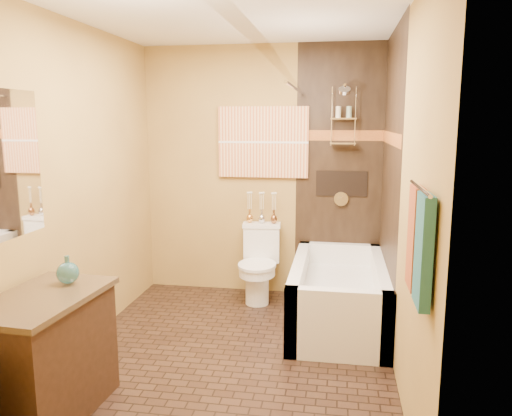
% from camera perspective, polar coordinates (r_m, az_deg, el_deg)
% --- Properties ---
extents(floor, '(3.00, 3.00, 0.00)m').
position_cam_1_polar(floor, '(3.96, -2.86, -16.45)').
color(floor, black).
rests_on(floor, ground).
extents(wall_left, '(0.02, 3.00, 2.50)m').
position_cam_1_polar(wall_left, '(4.02, -19.99, 2.04)').
color(wall_left, '#B08F44').
rests_on(wall_left, floor).
extents(wall_right, '(0.02, 3.00, 2.50)m').
position_cam_1_polar(wall_right, '(3.53, 16.36, 1.21)').
color(wall_right, '#B08F44').
rests_on(wall_right, floor).
extents(wall_back, '(2.40, 0.02, 2.50)m').
position_cam_1_polar(wall_back, '(5.05, 0.65, 4.14)').
color(wall_back, '#B08F44').
rests_on(wall_back, floor).
extents(wall_front, '(2.40, 0.02, 2.50)m').
position_cam_1_polar(wall_front, '(2.17, -11.62, -3.88)').
color(wall_front, '#B08F44').
rests_on(wall_front, floor).
extents(ceiling, '(3.00, 3.00, 0.00)m').
position_cam_1_polar(ceiling, '(3.63, -3.23, 21.69)').
color(ceiling, silver).
rests_on(ceiling, wall_back).
extents(alcove_tile_back, '(0.85, 0.01, 2.50)m').
position_cam_1_polar(alcove_tile_back, '(4.98, 9.49, 3.92)').
color(alcove_tile_back, black).
rests_on(alcove_tile_back, wall_back).
extents(alcove_tile_right, '(0.01, 1.50, 2.50)m').
position_cam_1_polar(alcove_tile_right, '(4.27, 15.03, 2.73)').
color(alcove_tile_right, black).
rests_on(alcove_tile_right, wall_right).
extents(mosaic_band_back, '(0.85, 0.01, 0.10)m').
position_cam_1_polar(mosaic_band_back, '(4.95, 9.62, 8.18)').
color(mosaic_band_back, brown).
rests_on(mosaic_band_back, alcove_tile_back).
extents(mosaic_band_right, '(0.01, 1.50, 0.10)m').
position_cam_1_polar(mosaic_band_right, '(4.24, 15.12, 7.70)').
color(mosaic_band_right, brown).
rests_on(mosaic_band_right, alcove_tile_right).
extents(alcove_niche, '(0.50, 0.01, 0.25)m').
position_cam_1_polar(alcove_niche, '(4.99, 9.75, 2.77)').
color(alcove_niche, black).
rests_on(alcove_niche, alcove_tile_back).
extents(shower_fixtures, '(0.24, 0.33, 1.16)m').
position_cam_1_polar(shower_fixtures, '(4.84, 9.93, 8.68)').
color(shower_fixtures, silver).
rests_on(shower_fixtures, floor).
extents(curtain_rod, '(0.03, 1.55, 0.03)m').
position_cam_1_polar(curtain_rod, '(4.24, 4.56, 13.42)').
color(curtain_rod, silver).
rests_on(curtain_rod, wall_back).
extents(towel_bar, '(0.02, 0.55, 0.02)m').
position_cam_1_polar(towel_bar, '(2.47, 18.26, 2.18)').
color(towel_bar, silver).
rests_on(towel_bar, wall_right).
extents(towel_teal, '(0.05, 0.22, 0.52)m').
position_cam_1_polar(towel_teal, '(2.39, 18.61, -4.67)').
color(towel_teal, '#1B4D5B').
rests_on(towel_teal, towel_bar).
extents(towel_rust, '(0.05, 0.22, 0.52)m').
position_cam_1_polar(towel_rust, '(2.64, 17.74, -3.26)').
color(towel_rust, '#9B3A1C').
rests_on(towel_rust, towel_bar).
extents(sunset_painting, '(0.90, 0.04, 0.70)m').
position_cam_1_polar(sunset_painting, '(5.00, 0.82, 7.53)').
color(sunset_painting, '#CB5C2F').
rests_on(sunset_painting, wall_back).
extents(bathtub, '(0.80, 1.50, 0.55)m').
position_cam_1_polar(bathtub, '(4.49, 9.42, -10.26)').
color(bathtub, white).
rests_on(bathtub, floor).
extents(toilet, '(0.39, 0.57, 0.74)m').
position_cam_1_polar(toilet, '(4.95, 0.35, -6.31)').
color(toilet, white).
rests_on(toilet, floor).
extents(vanity, '(0.58, 0.89, 0.76)m').
position_cam_1_polar(vanity, '(3.34, -22.99, -15.32)').
color(vanity, black).
rests_on(vanity, floor).
extents(teal_bottle, '(0.15, 0.15, 0.22)m').
position_cam_1_polar(teal_bottle, '(3.33, -20.73, -6.63)').
color(teal_bottle, '#23636A').
rests_on(teal_bottle, vanity).
extents(bud_vases, '(0.31, 0.07, 0.31)m').
position_cam_1_polar(bud_vases, '(4.99, 0.66, 0.13)').
color(bud_vases, gold).
rests_on(bud_vases, toilet).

